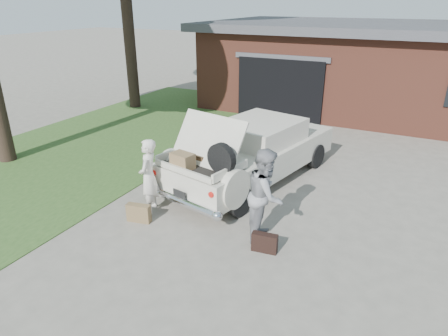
% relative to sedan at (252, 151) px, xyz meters
% --- Properties ---
extents(ground, '(90.00, 90.00, 0.00)m').
position_rel_sedan_xyz_m(ground, '(0.26, -2.59, -0.73)').
color(ground, gray).
rests_on(ground, ground).
extents(grass_strip, '(6.00, 16.00, 0.02)m').
position_rel_sedan_xyz_m(grass_strip, '(-5.24, 0.41, -0.72)').
color(grass_strip, '#2D4C1E').
rests_on(grass_strip, ground).
extents(house, '(12.80, 7.80, 3.30)m').
position_rel_sedan_xyz_m(house, '(1.24, 8.88, 0.94)').
color(house, brown).
rests_on(house, ground).
extents(sedan, '(2.96, 5.31, 1.92)m').
position_rel_sedan_xyz_m(sedan, '(0.00, 0.00, 0.00)').
color(sedan, beige).
rests_on(sedan, ground).
extents(woman_left, '(0.55, 0.67, 1.59)m').
position_rel_sedan_xyz_m(woman_left, '(-1.24, -2.45, 0.06)').
color(woman_left, silver).
rests_on(woman_left, ground).
extents(woman_right, '(0.85, 0.99, 1.76)m').
position_rel_sedan_xyz_m(woman_right, '(1.26, -2.29, 0.15)').
color(woman_right, gray).
rests_on(woman_right, ground).
extents(suitcase_left, '(0.51, 0.25, 0.38)m').
position_rel_sedan_xyz_m(suitcase_left, '(-1.19, -2.91, -0.55)').
color(suitcase_left, olive).
rests_on(suitcase_left, ground).
extents(suitcase_right, '(0.47, 0.20, 0.35)m').
position_rel_sedan_xyz_m(suitcase_right, '(1.44, -2.74, -0.56)').
color(suitcase_right, black).
rests_on(suitcase_right, ground).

